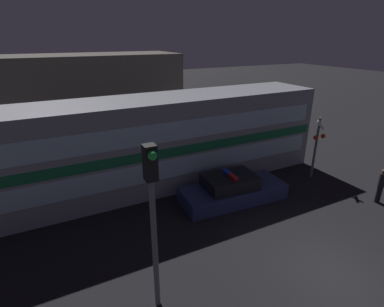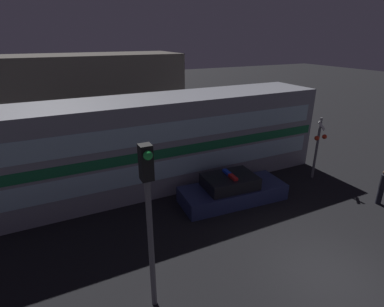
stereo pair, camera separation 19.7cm
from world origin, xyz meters
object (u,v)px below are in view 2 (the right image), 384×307
Objects in this scene: train at (154,143)px; police_car at (232,190)px; pedestrian at (382,187)px; traffic_light_corner at (149,207)px; crossing_signal_near at (318,144)px.

police_car is at bearing -51.48° from train.
pedestrian is 0.34× the size of traffic_light_corner.
police_car is at bearing 37.06° from traffic_light_corner.
police_car is (2.59, -3.26, -1.71)m from train.
pedestrian is at bearing -37.26° from train.
police_car is 5.51m from crossing_signal_near.
traffic_light_corner is (-11.16, -0.72, 2.37)m from pedestrian.
crossing_signal_near is 0.69× the size of traffic_light_corner.
traffic_light_corner reaches higher than pedestrian.
train is at bearing 132.46° from police_car.
train is 8.55m from crossing_signal_near.
traffic_light_corner is at bearing -176.33° from pedestrian.
train reaches higher than pedestrian.
crossing_signal_near is (7.92, -3.19, -0.30)m from train.
pedestrian is (8.53, -6.49, -1.39)m from train.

